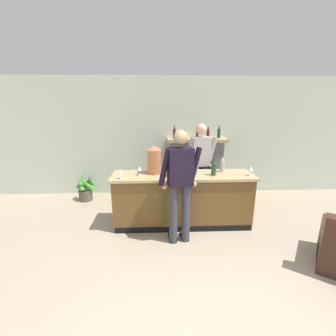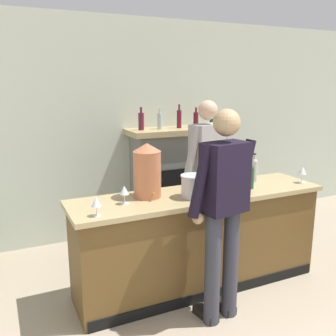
{
  "view_description": "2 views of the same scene",
  "coord_description": "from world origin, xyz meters",
  "px_view_note": "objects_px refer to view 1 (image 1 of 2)",
  "views": [
    {
      "loc": [
        -0.42,
        -1.42,
        2.09
      ],
      "look_at": [
        -0.25,
        2.73,
        0.94
      ],
      "focal_mm": 24.0,
      "sensor_mm": 36.0,
      "label": 1
    },
    {
      "loc": [
        -1.7,
        -0.64,
        1.96
      ],
      "look_at": [
        -0.15,
        2.69,
        1.12
      ],
      "focal_mm": 40.0,
      "sensor_mm": 36.0,
      "label": 2
    }
  ],
  "objects_px": {
    "copper_dispenser": "(154,160)",
    "wine_bottle_cabernet_heavy": "(196,167)",
    "wine_bottle_merlot_tall": "(214,168)",
    "wine_bottle_port_short": "(222,165)",
    "wine_glass_near_bucket": "(139,169)",
    "ice_bucket_steel": "(176,170)",
    "fireplace_stone": "(196,167)",
    "person_customer": "(180,183)",
    "potted_plant_corner": "(86,188)",
    "wine_glass_back_row": "(251,169)",
    "wine_glass_by_dispenser": "(120,172)",
    "person_bartender": "(200,164)"
  },
  "relations": [
    {
      "from": "wine_bottle_port_short",
      "to": "wine_glass_back_row",
      "type": "distance_m",
      "value": 0.49
    },
    {
      "from": "copper_dispenser",
      "to": "fireplace_stone",
      "type": "bearing_deg",
      "value": 53.6
    },
    {
      "from": "person_customer",
      "to": "copper_dispenser",
      "type": "relative_size",
      "value": 3.6
    },
    {
      "from": "fireplace_stone",
      "to": "wine_glass_by_dispenser",
      "type": "relative_size",
      "value": 10.79
    },
    {
      "from": "fireplace_stone",
      "to": "wine_bottle_port_short",
      "type": "distance_m",
      "value": 1.32
    },
    {
      "from": "potted_plant_corner",
      "to": "person_customer",
      "type": "height_order",
      "value": "person_customer"
    },
    {
      "from": "wine_bottle_port_short",
      "to": "wine_bottle_merlot_tall",
      "type": "xyz_separation_m",
      "value": [
        -0.21,
        -0.21,
        -0.0
      ]
    },
    {
      "from": "fireplace_stone",
      "to": "ice_bucket_steel",
      "type": "xyz_separation_m",
      "value": [
        -0.58,
        -1.47,
        0.35
      ]
    },
    {
      "from": "ice_bucket_steel",
      "to": "potted_plant_corner",
      "type": "bearing_deg",
      "value": 147.08
    },
    {
      "from": "copper_dispenser",
      "to": "wine_glass_by_dispenser",
      "type": "xyz_separation_m",
      "value": [
        -0.54,
        -0.3,
        -0.14
      ]
    },
    {
      "from": "wine_bottle_port_short",
      "to": "wine_bottle_merlot_tall",
      "type": "distance_m",
      "value": 0.29
    },
    {
      "from": "wine_bottle_cabernet_heavy",
      "to": "wine_glass_by_dispenser",
      "type": "bearing_deg",
      "value": -171.49
    },
    {
      "from": "ice_bucket_steel",
      "to": "person_customer",
      "type": "bearing_deg",
      "value": -86.85
    },
    {
      "from": "ice_bucket_steel",
      "to": "wine_glass_near_bucket",
      "type": "xyz_separation_m",
      "value": [
        -0.62,
        0.08,
        0.01
      ]
    },
    {
      "from": "copper_dispenser",
      "to": "wine_glass_near_bucket",
      "type": "distance_m",
      "value": 0.3
    },
    {
      "from": "fireplace_stone",
      "to": "person_customer",
      "type": "relative_size",
      "value": 0.96
    },
    {
      "from": "fireplace_stone",
      "to": "wine_bottle_cabernet_heavy",
      "type": "xyz_separation_m",
      "value": [
        -0.23,
        -1.39,
        0.38
      ]
    },
    {
      "from": "wine_bottle_cabernet_heavy",
      "to": "wine_glass_near_bucket",
      "type": "height_order",
      "value": "wine_bottle_cabernet_heavy"
    },
    {
      "from": "wine_bottle_port_short",
      "to": "wine_glass_by_dispenser",
      "type": "xyz_separation_m",
      "value": [
        -1.76,
        -0.34,
        -0.02
      ]
    },
    {
      "from": "wine_bottle_port_short",
      "to": "wine_glass_by_dispenser",
      "type": "height_order",
      "value": "wine_bottle_port_short"
    },
    {
      "from": "potted_plant_corner",
      "to": "person_bartender",
      "type": "xyz_separation_m",
      "value": [
        2.49,
        -0.63,
        0.69
      ]
    },
    {
      "from": "wine_bottle_cabernet_heavy",
      "to": "wine_bottle_merlot_tall",
      "type": "xyz_separation_m",
      "value": [
        0.3,
        -0.05,
        -0.01
      ]
    },
    {
      "from": "person_customer",
      "to": "wine_glass_back_row",
      "type": "relative_size",
      "value": 10.01
    },
    {
      "from": "potted_plant_corner",
      "to": "ice_bucket_steel",
      "type": "relative_size",
      "value": 2.82
    },
    {
      "from": "person_customer",
      "to": "copper_dispenser",
      "type": "height_order",
      "value": "person_customer"
    },
    {
      "from": "person_customer",
      "to": "wine_glass_by_dispenser",
      "type": "bearing_deg",
      "value": 159.83
    },
    {
      "from": "potted_plant_corner",
      "to": "wine_bottle_cabernet_heavy",
      "type": "height_order",
      "value": "wine_bottle_cabernet_heavy"
    },
    {
      "from": "ice_bucket_steel",
      "to": "wine_bottle_port_short",
      "type": "bearing_deg",
      "value": 15.53
    },
    {
      "from": "wine_bottle_cabernet_heavy",
      "to": "wine_bottle_merlot_tall",
      "type": "height_order",
      "value": "wine_bottle_cabernet_heavy"
    },
    {
      "from": "person_customer",
      "to": "wine_glass_by_dispenser",
      "type": "xyz_separation_m",
      "value": [
        -0.94,
        0.34,
        0.08
      ]
    },
    {
      "from": "person_bartender",
      "to": "wine_bottle_merlot_tall",
      "type": "xyz_separation_m",
      "value": [
        0.12,
        -0.61,
        0.09
      ]
    },
    {
      "from": "wine_bottle_port_short",
      "to": "wine_glass_back_row",
      "type": "height_order",
      "value": "wine_bottle_port_short"
    },
    {
      "from": "person_bartender",
      "to": "wine_bottle_merlot_tall",
      "type": "relative_size",
      "value": 6.22
    },
    {
      "from": "person_customer",
      "to": "ice_bucket_steel",
      "type": "relative_size",
      "value": 7.58
    },
    {
      "from": "copper_dispenser",
      "to": "ice_bucket_steel",
      "type": "xyz_separation_m",
      "value": [
        0.37,
        -0.19,
        -0.14
      ]
    },
    {
      "from": "wine_bottle_cabernet_heavy",
      "to": "wine_glass_near_bucket",
      "type": "xyz_separation_m",
      "value": [
        -0.97,
        0.0,
        -0.03
      ]
    },
    {
      "from": "wine_bottle_port_short",
      "to": "wine_bottle_cabernet_heavy",
      "type": "xyz_separation_m",
      "value": [
        -0.5,
        -0.15,
        0.01
      ]
    },
    {
      "from": "wine_bottle_merlot_tall",
      "to": "wine_glass_by_dispenser",
      "type": "height_order",
      "value": "wine_bottle_merlot_tall"
    },
    {
      "from": "potted_plant_corner",
      "to": "person_bartender",
      "type": "bearing_deg",
      "value": -14.25
    },
    {
      "from": "potted_plant_corner",
      "to": "wine_bottle_port_short",
      "type": "relative_size",
      "value": 2.22
    },
    {
      "from": "fireplace_stone",
      "to": "wine_glass_back_row",
      "type": "bearing_deg",
      "value": -65.66
    },
    {
      "from": "wine_glass_back_row",
      "to": "wine_glass_near_bucket",
      "type": "height_order",
      "value": "wine_glass_back_row"
    },
    {
      "from": "ice_bucket_steel",
      "to": "wine_bottle_port_short",
      "type": "distance_m",
      "value": 0.88
    },
    {
      "from": "person_customer",
      "to": "wine_bottle_port_short",
      "type": "relative_size",
      "value": 5.98
    },
    {
      "from": "wine_bottle_port_short",
      "to": "wine_glass_near_bucket",
      "type": "distance_m",
      "value": 1.48
    },
    {
      "from": "copper_dispenser",
      "to": "wine_bottle_cabernet_heavy",
      "type": "xyz_separation_m",
      "value": [
        0.71,
        -0.11,
        -0.11
      ]
    },
    {
      "from": "fireplace_stone",
      "to": "person_customer",
      "type": "distance_m",
      "value": 2.02
    },
    {
      "from": "potted_plant_corner",
      "to": "wine_bottle_merlot_tall",
      "type": "xyz_separation_m",
      "value": [
        2.61,
        -1.24,
        0.79
      ]
    },
    {
      "from": "copper_dispenser",
      "to": "wine_bottle_cabernet_heavy",
      "type": "height_order",
      "value": "copper_dispenser"
    },
    {
      "from": "wine_bottle_merlot_tall",
      "to": "wine_glass_by_dispenser",
      "type": "bearing_deg",
      "value": -174.98
    }
  ]
}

